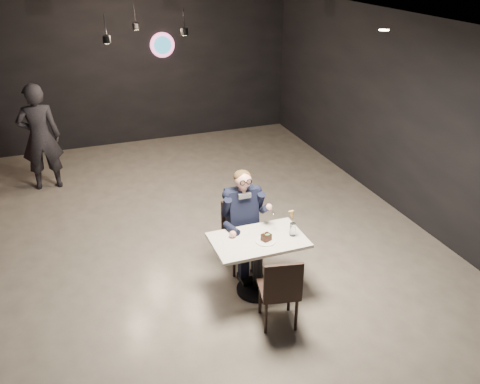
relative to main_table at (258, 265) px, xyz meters
name	(u,v)px	position (x,y,z in m)	size (l,w,h in m)	color
floor	(185,247)	(-0.59, 1.29, -0.38)	(9.00, 9.00, 0.00)	gray
wall_sign	(162,45)	(0.21, 5.76, 1.62)	(0.50, 0.06, 0.50)	pink
pendant_lights	(142,17)	(-0.59, 3.29, 2.51)	(1.40, 1.20, 0.36)	black
main_table	(258,265)	(0.00, 0.00, 0.00)	(1.10, 0.70, 0.75)	silver
chair_far	(242,237)	(0.00, 0.55, 0.09)	(0.42, 0.46, 0.92)	black
chair_near	(279,288)	(0.00, -0.60, 0.09)	(0.42, 0.46, 0.92)	black
seated_man	(242,219)	(0.00, 0.55, 0.34)	(0.60, 0.80, 1.44)	black
dessert_plate	(266,241)	(0.06, -0.08, 0.38)	(0.24, 0.24, 0.01)	white
cake_slice	(266,238)	(0.07, -0.08, 0.42)	(0.10, 0.09, 0.07)	black
mint_leaf	(268,234)	(0.08, -0.09, 0.47)	(0.07, 0.04, 0.01)	green
sundae_glass	(293,229)	(0.41, -0.07, 0.46)	(0.07, 0.07, 0.16)	silver
wafer_cone	(292,216)	(0.41, -0.04, 0.62)	(0.06, 0.06, 0.13)	tan
passerby	(40,137)	(-2.34, 4.04, 0.55)	(0.67, 0.44, 1.85)	black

